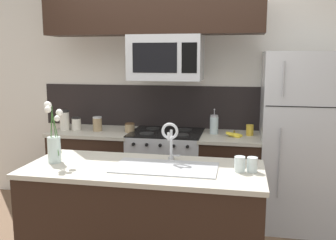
{
  "coord_description": "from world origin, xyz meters",
  "views": [
    {
      "loc": [
        0.77,
        -2.93,
        1.71
      ],
      "look_at": [
        0.14,
        0.27,
        1.16
      ],
      "focal_mm": 40.0,
      "sensor_mm": 36.0,
      "label": 1
    }
  ],
  "objects": [
    {
      "name": "banana_bunch",
      "position": [
        0.71,
        0.84,
        0.93
      ],
      "size": [
        0.19,
        0.12,
        0.08
      ],
      "color": "yellow",
      "rests_on": "back_counter_right"
    },
    {
      "name": "spare_glass",
      "position": [
        0.86,
        -0.32,
        0.96
      ],
      "size": [
        0.08,
        0.08,
        0.11
      ],
      "color": "silver",
      "rests_on": "island_counter"
    },
    {
      "name": "stove_range",
      "position": [
        0.0,
        0.9,
        0.46
      ],
      "size": [
        0.76,
        0.64,
        0.93
      ],
      "color": "#B7BABF",
      "rests_on": "ground"
    },
    {
      "name": "microwave",
      "position": [
        0.0,
        0.88,
        1.7
      ],
      "size": [
        0.74,
        0.4,
        0.46
      ],
      "color": "#B7BABF"
    },
    {
      "name": "french_press",
      "position": [
        0.5,
        0.96,
        1.01
      ],
      "size": [
        0.09,
        0.09,
        0.27
      ],
      "color": "silver",
      "rests_on": "back_counter_right"
    },
    {
      "name": "storage_jar_squat",
      "position": [
        -0.4,
        0.87,
        0.96
      ],
      "size": [
        0.11,
        0.11,
        0.1
      ],
      "color": "#997F5B",
      "rests_on": "back_counter_left"
    },
    {
      "name": "kitchen_sink",
      "position": [
        0.24,
        -0.35,
        0.84
      ],
      "size": [
        0.76,
        0.39,
        0.16
      ],
      "color": "#ADAFB5",
      "rests_on": "island_counter"
    },
    {
      "name": "island_counter",
      "position": [
        0.08,
        -0.35,
        0.46
      ],
      "size": [
        1.76,
        0.74,
        0.91
      ],
      "color": "black",
      "rests_on": "ground"
    },
    {
      "name": "upper_cabinet_band",
      "position": [
        -0.14,
        0.85,
        2.23
      ],
      "size": [
        2.23,
        0.34,
        0.6
      ],
      "primitive_type": "cube",
      "color": "black"
    },
    {
      "name": "flower_vase",
      "position": [
        -0.62,
        -0.37,
        1.06
      ],
      "size": [
        0.15,
        0.14,
        0.47
      ],
      "color": "silver",
      "rests_on": "island_counter"
    },
    {
      "name": "back_counter_left",
      "position": [
        -0.81,
        0.9,
        0.46
      ],
      "size": [
        0.9,
        0.65,
        0.91
      ],
      "color": "black",
      "rests_on": "ground"
    },
    {
      "name": "splash_band",
      "position": [
        0.0,
        1.22,
        1.15
      ],
      "size": [
        3.09,
        0.01,
        0.48
      ],
      "primitive_type": "cube",
      "color": "black",
      "rests_on": "rear_partition"
    },
    {
      "name": "storage_jar_short",
      "position": [
        -0.76,
        0.86,
        0.99
      ],
      "size": [
        0.1,
        0.1,
        0.16
      ],
      "color": "#997F5B",
      "rests_on": "back_counter_left"
    },
    {
      "name": "storage_jar_tall",
      "position": [
        -1.15,
        0.86,
        1.02
      ],
      "size": [
        0.1,
        0.1,
        0.22
      ],
      "color": "silver",
      "rests_on": "back_counter_left"
    },
    {
      "name": "drinking_glass",
      "position": [
        0.78,
        -0.33,
        0.96
      ],
      "size": [
        0.08,
        0.08,
        0.11
      ],
      "color": "silver",
      "rests_on": "island_counter"
    },
    {
      "name": "sink_faucet",
      "position": [
        0.24,
        -0.16,
        1.11
      ],
      "size": [
        0.14,
        0.14,
        0.31
      ],
      "color": "#B7BABF",
      "rests_on": "island_counter"
    },
    {
      "name": "storage_jar_medium",
      "position": [
        -1.02,
        0.87,
        0.98
      ],
      "size": [
        0.1,
        0.1,
        0.14
      ],
      "color": "silver",
      "rests_on": "back_counter_left"
    },
    {
      "name": "rear_partition",
      "position": [
        0.3,
        1.28,
        1.3
      ],
      "size": [
        5.2,
        0.1,
        2.6
      ],
      "primitive_type": "cube",
      "color": "silver",
      "rests_on": "ground"
    },
    {
      "name": "coffee_tin",
      "position": [
        0.87,
        0.95,
        0.97
      ],
      "size": [
        0.08,
        0.08,
        0.11
      ],
      "primitive_type": "cylinder",
      "color": "gold",
      "rests_on": "back_counter_right"
    },
    {
      "name": "refrigerator",
      "position": [
        1.38,
        0.92,
        0.88
      ],
      "size": [
        0.8,
        0.74,
        1.76
      ],
      "color": "#B7BABF",
      "rests_on": "ground"
    },
    {
      "name": "back_counter_right",
      "position": [
        0.68,
        0.9,
        0.46
      ],
      "size": [
        0.63,
        0.65,
        0.91
      ],
      "color": "black",
      "rests_on": "ground"
    }
  ]
}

